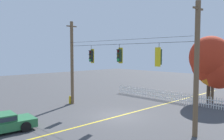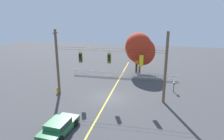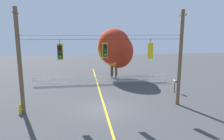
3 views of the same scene
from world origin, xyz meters
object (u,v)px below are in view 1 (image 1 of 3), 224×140
object	(u,v)px
fire_hydrant	(70,100)
autumn_maple_mid	(213,62)
traffic_signal_southbound_primary	(91,56)
traffic_signal_westbound_side	(159,57)
autumn_maple_near_fence	(209,63)
traffic_signal_eastbound_side	(119,55)

from	to	relation	value
fire_hydrant	autumn_maple_mid	bearing A→B (deg)	50.08
autumn_maple_mid	fire_hydrant	distance (m)	14.70
fire_hydrant	traffic_signal_southbound_primary	bearing A→B (deg)	2.92
traffic_signal_westbound_side	autumn_maple_near_fence	xyz separation A→B (m)	(-1.49, 10.93, -0.73)
traffic_signal_southbound_primary	autumn_maple_near_fence	xyz separation A→B (m)	(5.54, 10.91, -0.73)
traffic_signal_southbound_primary	autumn_maple_near_fence	size ratio (longest dim) A/B	0.24
traffic_signal_southbound_primary	autumn_maple_mid	world-z (taller)	autumn_maple_mid
traffic_signal_southbound_primary	traffic_signal_eastbound_side	bearing A→B (deg)	-0.00
traffic_signal_southbound_primary	autumn_maple_near_fence	world-z (taller)	autumn_maple_near_fence
traffic_signal_southbound_primary	autumn_maple_mid	xyz separation A→B (m)	(6.02, 10.77, -0.67)
traffic_signal_southbound_primary	fire_hydrant	xyz separation A→B (m)	(-3.12, -0.16, -4.28)
traffic_signal_eastbound_side	autumn_maple_mid	distance (m)	11.11
traffic_signal_southbound_primary	fire_hydrant	bearing A→B (deg)	-177.08
autumn_maple_near_fence	autumn_maple_mid	world-z (taller)	autumn_maple_mid
traffic_signal_eastbound_side	fire_hydrant	xyz separation A→B (m)	(-6.53, -0.16, -4.35)
traffic_signal_eastbound_side	autumn_maple_near_fence	world-z (taller)	autumn_maple_near_fence
autumn_maple_near_fence	fire_hydrant	world-z (taller)	autumn_maple_near_fence
traffic_signal_westbound_side	fire_hydrant	bearing A→B (deg)	-179.21
traffic_signal_southbound_primary	fire_hydrant	world-z (taller)	traffic_signal_southbound_primary
traffic_signal_westbound_side	traffic_signal_southbound_primary	bearing A→B (deg)	179.84
traffic_signal_southbound_primary	traffic_signal_westbound_side	size ratio (longest dim) A/B	0.99
traffic_signal_eastbound_side	traffic_signal_westbound_side	size ratio (longest dim) A/B	0.94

